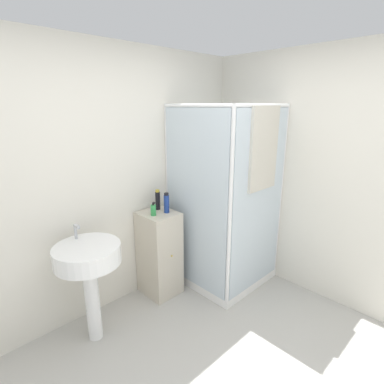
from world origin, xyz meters
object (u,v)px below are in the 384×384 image
(shampoo_bottle_blue, at_px, (167,203))
(shampoo_bottle_tall_black, at_px, (158,200))
(soap_dispenser, at_px, (153,210))
(sink, at_px, (88,264))

(shampoo_bottle_blue, bearing_deg, shampoo_bottle_tall_black, 91.01)
(soap_dispenser, height_order, shampoo_bottle_tall_black, shampoo_bottle_tall_black)
(sink, relative_size, soap_dispenser, 7.22)
(sink, xyz_separation_m, shampoo_bottle_blue, (0.90, 0.08, 0.29))
(soap_dispenser, xyz_separation_m, shampoo_bottle_tall_black, (0.14, 0.11, 0.05))
(shampoo_bottle_tall_black, bearing_deg, soap_dispenser, -142.41)
(sink, distance_m, shampoo_bottle_tall_black, 0.97)
(soap_dispenser, height_order, shampoo_bottle_blue, shampoo_bottle_blue)
(shampoo_bottle_tall_black, height_order, shampoo_bottle_blue, shampoo_bottle_tall_black)
(shampoo_bottle_tall_black, xyz_separation_m, shampoo_bottle_blue, (0.00, -0.14, -0.00))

